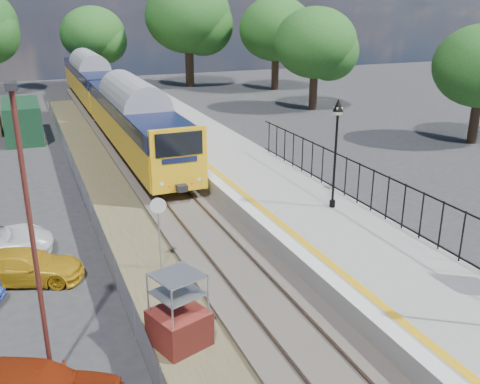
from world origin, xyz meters
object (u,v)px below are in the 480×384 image
brick_plinth (179,311)px  speed_sign (159,222)px  car_yellow (26,266)px  carpark_lamp (31,226)px  victorian_lamp_north (337,128)px  train (107,93)px

brick_plinth → speed_sign: (0.61, 4.47, 0.84)m
car_yellow → speed_sign: bearing=-83.6°
speed_sign → carpark_lamp: carpark_lamp is taller
car_yellow → victorian_lamp_north: bearing=-69.3°
train → car_yellow: train is taller
speed_sign → carpark_lamp: bearing=-119.0°
speed_sign → carpark_lamp: 6.63m
victorian_lamp_north → car_yellow: bearing=-179.1°
car_yellow → brick_plinth: bearing=-125.3°
train → car_yellow: bearing=-105.3°
train → speed_sign: train is taller
victorian_lamp_north → speed_sign: bearing=-170.9°
victorian_lamp_north → brick_plinth: size_ratio=2.06×
carpark_lamp → car_yellow: (-0.42, 5.76, -3.70)m
train → carpark_lamp: bearing=-101.9°
victorian_lamp_north → carpark_lamp: (-11.85, -5.94, -0.04)m
train → car_yellow: 26.42m
brick_plinth → car_yellow: 6.77m
train → brick_plinth: (-3.11, -30.95, -1.27)m
victorian_lamp_north → speed_sign: size_ratio=1.64×
speed_sign → car_yellow: 4.79m
victorian_lamp_north → car_yellow: 12.83m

